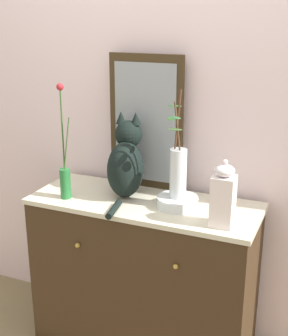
{
  "coord_description": "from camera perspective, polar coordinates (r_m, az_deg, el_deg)",
  "views": [
    {
      "loc": [
        0.89,
        -2.06,
        1.81
      ],
      "look_at": [
        0.0,
        0.0,
        1.06
      ],
      "focal_mm": 50.46,
      "sensor_mm": 36.0,
      "label": 1
    }
  ],
  "objects": [
    {
      "name": "sideboard",
      "position": [
        2.63,
        -0.0,
        -12.9
      ],
      "size": [
        1.19,
        0.48,
        0.88
      ],
      "color": "#382616",
      "rests_on": "ground_plane"
    },
    {
      "name": "wall_back",
      "position": [
        2.58,
        2.73,
        7.07
      ],
      "size": [
        4.4,
        0.08,
        2.6
      ],
      "primitive_type": "cube",
      "color": "silver",
      "rests_on": "ground_plane"
    },
    {
      "name": "vase_slim_green",
      "position": [
        2.46,
        -9.54,
        -0.62
      ],
      "size": [
        0.07,
        0.06,
        0.6
      ],
      "color": "#256F35",
      "rests_on": "sideboard"
    },
    {
      "name": "cat_sitting",
      "position": [
        2.45,
        -2.2,
        0.65
      ],
      "size": [
        0.23,
        0.45,
        0.44
      ],
      "color": "black",
      "rests_on": "sideboard"
    },
    {
      "name": "bowl_porcelain",
      "position": [
        2.36,
        4.07,
        -4.09
      ],
      "size": [
        0.21,
        0.21,
        0.05
      ],
      "primitive_type": "cylinder",
      "color": "silver",
      "rests_on": "sideboard"
    },
    {
      "name": "vase_glass_clear",
      "position": [
        2.3,
        4.13,
        -0.3
      ],
      "size": [
        0.13,
        0.14,
        0.53
      ],
      "color": "silver",
      "rests_on": "bowl_porcelain"
    },
    {
      "name": "jar_lidded_porcelain",
      "position": [
        2.14,
        9.56,
        -3.4
      ],
      "size": [
        0.1,
        0.1,
        0.31
      ],
      "color": "white",
      "rests_on": "sideboard"
    },
    {
      "name": "mirror_leaning",
      "position": [
        2.54,
        0.23,
        5.5
      ],
      "size": [
        0.41,
        0.03,
        0.72
      ],
      "color": "#392A16",
      "rests_on": "sideboard"
    }
  ]
}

